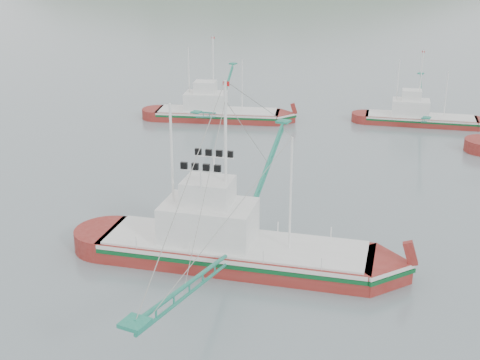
% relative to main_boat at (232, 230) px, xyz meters
% --- Properties ---
extents(ground, '(1200.00, 1200.00, 0.00)m').
position_rel_main_boat_xyz_m(ground, '(-2.35, -0.21, -2.23)').
color(ground, slate).
rests_on(ground, ground).
extents(main_boat, '(17.44, 30.18, 12.37)m').
position_rel_main_boat_xyz_m(main_boat, '(0.00, 0.00, 0.00)').
color(main_boat, maroon).
rests_on(main_boat, ground).
extents(bg_boat_left, '(13.82, 23.49, 9.82)m').
position_rel_main_boat_xyz_m(bg_boat_left, '(-17.00, 29.39, -0.31)').
color(bg_boat_left, maroon).
rests_on(bg_boat_left, ground).
extents(bg_boat_far, '(12.02, 20.71, 8.52)m').
position_rel_main_boat_xyz_m(bg_boat_far, '(3.31, 37.57, -0.68)').
color(bg_boat_far, maroon).
rests_on(bg_boat_far, ground).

